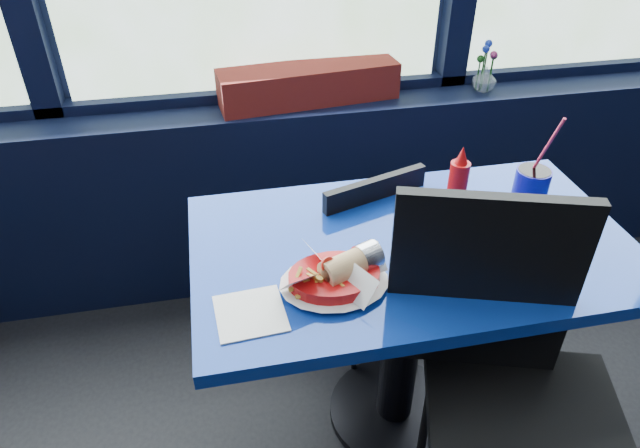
{
  "coord_description": "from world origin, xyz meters",
  "views": [
    {
      "loc": [
        -0.2,
        0.84,
        1.69
      ],
      "look_at": [
        0.04,
        1.98,
        0.86
      ],
      "focal_mm": 32.0,
      "sensor_mm": 36.0,
      "label": 1
    }
  ],
  "objects_px": {
    "soda_cup": "(529,193)",
    "near_table": "(407,292)",
    "food_basket": "(336,276)",
    "ketchup_bottle": "(458,183)",
    "chair_near_front": "(507,375)",
    "planter_box": "(309,84)",
    "chair_near_back": "(371,250)",
    "flower_vase": "(485,76)"
  },
  "relations": [
    {
      "from": "chair_near_front",
      "to": "chair_near_back",
      "type": "xyz_separation_m",
      "value": [
        -0.14,
        0.69,
        -0.12
      ]
    },
    {
      "from": "near_table",
      "to": "soda_cup",
      "type": "relative_size",
      "value": 3.68
    },
    {
      "from": "chair_near_back",
      "to": "near_table",
      "type": "bearing_deg",
      "value": 74.08
    },
    {
      "from": "near_table",
      "to": "chair_near_front",
      "type": "relative_size",
      "value": 1.16
    },
    {
      "from": "planter_box",
      "to": "ketchup_bottle",
      "type": "height_order",
      "value": "ketchup_bottle"
    },
    {
      "from": "near_table",
      "to": "chair_near_back",
      "type": "relative_size",
      "value": 1.47
    },
    {
      "from": "food_basket",
      "to": "planter_box",
      "type": "bearing_deg",
      "value": 85.53
    },
    {
      "from": "near_table",
      "to": "planter_box",
      "type": "bearing_deg",
      "value": 98.08
    },
    {
      "from": "chair_near_back",
      "to": "flower_vase",
      "type": "xyz_separation_m",
      "value": [
        0.59,
        0.51,
        0.39
      ]
    },
    {
      "from": "near_table",
      "to": "ketchup_bottle",
      "type": "height_order",
      "value": "ketchup_bottle"
    },
    {
      "from": "planter_box",
      "to": "food_basket",
      "type": "distance_m",
      "value": 1.02
    },
    {
      "from": "soda_cup",
      "to": "near_table",
      "type": "bearing_deg",
      "value": -171.32
    },
    {
      "from": "ketchup_bottle",
      "to": "soda_cup",
      "type": "bearing_deg",
      "value": -20.73
    },
    {
      "from": "near_table",
      "to": "chair_near_front",
      "type": "distance_m",
      "value": 0.38
    },
    {
      "from": "chair_near_back",
      "to": "flower_vase",
      "type": "relative_size",
      "value": 4.1
    },
    {
      "from": "near_table",
      "to": "planter_box",
      "type": "xyz_separation_m",
      "value": [
        -0.12,
        0.88,
        0.3
      ]
    },
    {
      "from": "chair_near_back",
      "to": "soda_cup",
      "type": "bearing_deg",
      "value": 124.92
    },
    {
      "from": "food_basket",
      "to": "soda_cup",
      "type": "relative_size",
      "value": 0.76
    },
    {
      "from": "chair_near_back",
      "to": "food_basket",
      "type": "bearing_deg",
      "value": 45.24
    },
    {
      "from": "planter_box",
      "to": "food_basket",
      "type": "bearing_deg",
      "value": -102.94
    },
    {
      "from": "planter_box",
      "to": "soda_cup",
      "type": "bearing_deg",
      "value": -66.03
    },
    {
      "from": "near_table",
      "to": "planter_box",
      "type": "distance_m",
      "value": 0.94
    },
    {
      "from": "near_table",
      "to": "soda_cup",
      "type": "height_order",
      "value": "soda_cup"
    },
    {
      "from": "chair_near_front",
      "to": "flower_vase",
      "type": "relative_size",
      "value": 5.18
    },
    {
      "from": "flower_vase",
      "to": "planter_box",
      "type": "bearing_deg",
      "value": 176.72
    },
    {
      "from": "near_table",
      "to": "ketchup_bottle",
      "type": "xyz_separation_m",
      "value": [
        0.17,
        0.12,
        0.27
      ]
    },
    {
      "from": "flower_vase",
      "to": "food_basket",
      "type": "bearing_deg",
      "value": -130.3
    },
    {
      "from": "chair_near_back",
      "to": "soda_cup",
      "type": "distance_m",
      "value": 0.58
    },
    {
      "from": "chair_near_front",
      "to": "near_table",
      "type": "bearing_deg",
      "value": 127.21
    },
    {
      "from": "near_table",
      "to": "chair_near_back",
      "type": "bearing_deg",
      "value": 91.9
    },
    {
      "from": "food_basket",
      "to": "soda_cup",
      "type": "distance_m",
      "value": 0.63
    },
    {
      "from": "food_basket",
      "to": "ketchup_bottle",
      "type": "bearing_deg",
      "value": 34.11
    },
    {
      "from": "flower_vase",
      "to": "ketchup_bottle",
      "type": "relative_size",
      "value": 0.95
    },
    {
      "from": "planter_box",
      "to": "soda_cup",
      "type": "height_order",
      "value": "soda_cup"
    },
    {
      "from": "chair_near_back",
      "to": "flower_vase",
      "type": "bearing_deg",
      "value": -156.98
    },
    {
      "from": "near_table",
      "to": "food_basket",
      "type": "relative_size",
      "value": 4.84
    },
    {
      "from": "chair_near_front",
      "to": "ketchup_bottle",
      "type": "bearing_deg",
      "value": 103.01
    },
    {
      "from": "ketchup_bottle",
      "to": "near_table",
      "type": "bearing_deg",
      "value": -143.22
    },
    {
      "from": "near_table",
      "to": "chair_near_front",
      "type": "bearing_deg",
      "value": -70.43
    },
    {
      "from": "flower_vase",
      "to": "chair_near_front",
      "type": "bearing_deg",
      "value": -110.55
    },
    {
      "from": "near_table",
      "to": "flower_vase",
      "type": "bearing_deg",
      "value": 55.5
    },
    {
      "from": "near_table",
      "to": "food_basket",
      "type": "distance_m",
      "value": 0.35
    }
  ]
}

